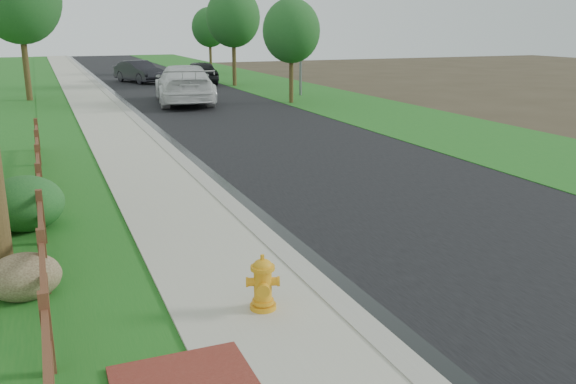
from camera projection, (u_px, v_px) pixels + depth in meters
name	position (u px, v px, depth m)	size (l,w,h in m)	color
ground	(338.00, 336.00, 8.20)	(120.00, 120.00, 0.00)	#352D1D
road	(166.00, 86.00, 41.12)	(8.00, 90.00, 0.02)	black
curb	(101.00, 88.00, 39.58)	(0.40, 90.00, 0.12)	gray
wet_gutter	(107.00, 88.00, 39.72)	(0.50, 90.00, 0.00)	black
sidewalk	(81.00, 89.00, 39.11)	(2.20, 90.00, 0.10)	#ACA996
grass_strip	(49.00, 90.00, 38.43)	(1.60, 90.00, 0.06)	#1A5C1A
verge_far	(262.00, 83.00, 43.62)	(6.00, 90.00, 0.04)	#1A5C1A
ranch_fence	(40.00, 198.00, 12.44)	(0.12, 16.92, 1.10)	#492B18
fire_hydrant	(263.00, 284.00, 8.67)	(0.54, 0.44, 0.82)	orange
white_suv	(184.00, 84.00, 31.95)	(2.83, 6.95, 2.02)	silver
dark_car_mid	(200.00, 72.00, 42.55)	(1.90, 4.72, 1.61)	black
dark_car_far	(139.00, 72.00, 43.60)	(1.63, 4.68, 1.54)	black
streetlight	(298.00, 17.00, 34.60)	(1.74, 0.86, 7.92)	slate
boulder	(24.00, 277.00, 9.19)	(1.11, 0.83, 0.74)	brown
shrub_c	(25.00, 204.00, 12.28)	(1.55, 1.55, 1.12)	#18441B
tree_near_right	(291.00, 31.00, 31.43)	(2.99, 2.99, 5.38)	#392C17
tree_mid_right	(233.00, 17.00, 40.23)	(3.57, 3.57, 6.47)	#392C17
tree_far_right	(210.00, 27.00, 50.61)	(2.96, 2.96, 5.46)	#392C17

